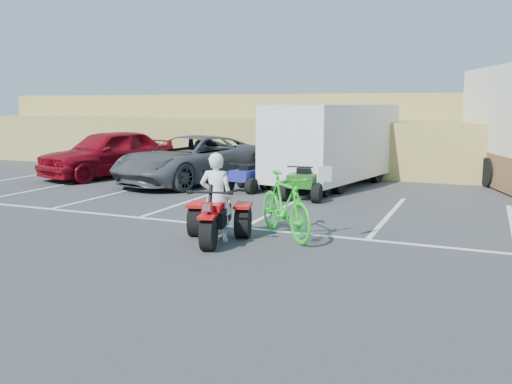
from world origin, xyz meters
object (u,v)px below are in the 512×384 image
at_px(red_car, 108,153).
at_px(quad_atv_green, 304,199).
at_px(red_trike_atv, 215,242).
at_px(rider, 216,197).
at_px(green_dirt_bike, 285,205).
at_px(cargo_trailer, 333,142).
at_px(grey_pickup, 190,159).
at_px(quad_atv_blue, 247,191).

height_order(red_car, quad_atv_green, red_car).
relative_size(red_trike_atv, rider, 0.97).
bearing_deg(red_trike_atv, green_dirt_bike, 24.78).
height_order(red_trike_atv, quad_atv_green, red_trike_atv).
height_order(red_car, cargo_trailer, cargo_trailer).
relative_size(green_dirt_bike, grey_pickup, 0.38).
xyz_separation_m(quad_atv_blue, quad_atv_green, (2.07, -0.67, 0.00)).
bearing_deg(cargo_trailer, red_trike_atv, -78.94).
distance_m(rider, quad_atv_green, 5.25).
bearing_deg(quad_atv_green, quad_atv_blue, 157.43).
bearing_deg(rider, grey_pickup, -72.08).
bearing_deg(rider, green_dirt_bike, -160.91).
bearing_deg(quad_atv_green, rider, -96.03).
relative_size(red_trike_atv, quad_atv_green, 1.10).
xyz_separation_m(rider, cargo_trailer, (0.18, 8.05, 0.56)).
xyz_separation_m(red_trike_atv, rider, (-0.04, 0.14, 0.87)).
bearing_deg(red_car, quad_atv_blue, 7.10).
xyz_separation_m(grey_pickup, red_car, (-3.56, 0.20, 0.08)).
bearing_deg(quad_atv_blue, red_trike_atv, -64.83).
bearing_deg(red_trike_atv, grey_pickup, 107.60).
bearing_deg(green_dirt_bike, rider, 169.17).
relative_size(green_dirt_bike, quad_atv_green, 1.42).
height_order(green_dirt_bike, grey_pickup, grey_pickup).
distance_m(red_trike_atv, green_dirt_bike, 1.58).
bearing_deg(grey_pickup, cargo_trailer, 29.39).
bearing_deg(grey_pickup, quad_atv_blue, -5.95).
xyz_separation_m(rider, green_dirt_bike, (1.13, 0.78, -0.21)).
xyz_separation_m(cargo_trailer, quad_atv_green, (-0.05, -2.88, -1.42)).
bearing_deg(cargo_trailer, red_car, -159.83).
bearing_deg(rider, red_trike_atv, 90.00).
relative_size(rider, cargo_trailer, 0.29).
xyz_separation_m(red_trike_atv, quad_atv_blue, (-1.98, 5.99, 0.00)).
relative_size(green_dirt_bike, cargo_trailer, 0.37).
height_order(rider, red_car, red_car).
bearing_deg(red_car, green_dirt_bike, -16.99).
relative_size(green_dirt_bike, red_car, 0.43).
distance_m(red_trike_atv, rider, 0.88).
relative_size(rider, red_car, 0.34).
bearing_deg(rider, quad_atv_green, -106.92).
distance_m(rider, green_dirt_bike, 1.39).
distance_m(red_trike_atv, cargo_trailer, 8.32).
bearing_deg(grey_pickup, quad_atv_green, -5.61).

